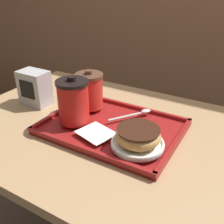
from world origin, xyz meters
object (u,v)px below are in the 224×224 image
Objects in this scene: coffee_cup_front at (73,101)px; coffee_cup_rear at (90,90)px; spoon at (140,113)px; napkin_dispenser at (35,88)px; donut_chocolate_glazed at (138,135)px.

coffee_cup_front is 0.11m from coffee_cup_rear.
coffee_cup_front is 1.12× the size of coffee_cup_rear.
napkin_dispenser is at bearing 136.31° from spoon.
coffee_cup_front is 0.23m from donut_chocolate_glazed.
napkin_dispenser is (-0.23, 0.06, -0.03)m from coffee_cup_front.
donut_chocolate_glazed is 0.89× the size of spoon.
donut_chocolate_glazed is 0.47m from napkin_dispenser.
donut_chocolate_glazed is (0.23, -0.02, -0.03)m from coffee_cup_front.
napkin_dispenser is (-0.39, -0.08, 0.04)m from spoon.
donut_chocolate_glazed is 0.94× the size of napkin_dispenser.
coffee_cup_rear reaches higher than napkin_dispenser.
napkin_dispenser reaches higher than donut_chocolate_glazed.
spoon is at bearing 11.60° from napkin_dispenser.
coffee_cup_rear is 0.97× the size of spoon.
donut_chocolate_glazed is 0.18m from spoon.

